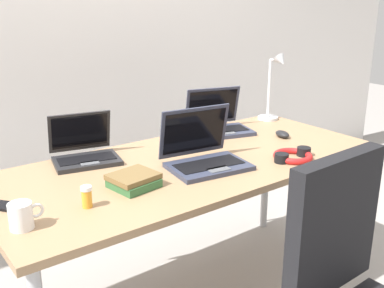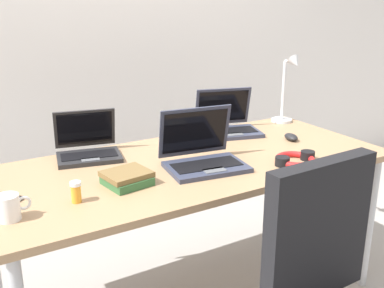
# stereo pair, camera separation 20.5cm
# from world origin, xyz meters

# --- Properties ---
(wall_back) EXTENTS (6.00, 0.13, 2.60)m
(wall_back) POSITION_xyz_m (-0.00, 1.10, 1.30)
(wall_back) COLOR silver
(wall_back) RESTS_ON ground_plane
(desk) EXTENTS (1.80, 0.80, 0.74)m
(desk) POSITION_xyz_m (0.00, 0.00, 0.68)
(desk) COLOR #9E7A56
(desk) RESTS_ON ground_plane
(desk_lamp) EXTENTS (0.12, 0.18, 0.40)m
(desk_lamp) POSITION_xyz_m (0.80, 0.28, 0.94)
(desk_lamp) COLOR silver
(desk_lamp) RESTS_ON desk
(laptop_back_left) EXTENTS (0.37, 0.32, 0.25)m
(laptop_back_left) POSITION_xyz_m (0.01, -0.08, 0.79)
(laptop_back_left) COLOR #33384C
(laptop_back_left) RESTS_ON desk
(laptop_center) EXTENTS (0.37, 0.34, 0.23)m
(laptop_center) POSITION_xyz_m (0.40, 0.29, 0.79)
(laptop_center) COLOR #33384C
(laptop_center) RESTS_ON desk
(laptop_front_left) EXTENTS (0.33, 0.31, 0.21)m
(laptop_front_left) POSITION_xyz_m (-0.38, 0.29, 0.78)
(laptop_front_left) COLOR #232326
(laptop_front_left) RESTS_ON desk
(computer_mouse) EXTENTS (0.08, 0.11, 0.03)m
(computer_mouse) POSITION_xyz_m (0.60, 0.01, 0.76)
(computer_mouse) COLOR black
(computer_mouse) RESTS_ON desk
(cell_phone) EXTENTS (0.13, 0.15, 0.01)m
(cell_phone) POSITION_xyz_m (-0.80, -0.00, 0.74)
(cell_phone) COLOR black
(cell_phone) RESTS_ON desk
(headphones) EXTENTS (0.21, 0.18, 0.04)m
(headphones) POSITION_xyz_m (0.38, -0.25, 0.76)
(headphones) COLOR red
(headphones) RESTS_ON desk
(pill_bottle) EXTENTS (0.04, 0.04, 0.08)m
(pill_bottle) POSITION_xyz_m (-0.58, -0.16, 0.78)
(pill_bottle) COLOR gold
(pill_bottle) RESTS_ON desk
(book_stack) EXTENTS (0.19, 0.18, 0.05)m
(book_stack) POSITION_xyz_m (-0.36, -0.10, 0.77)
(book_stack) COLOR #336638
(book_stack) RESTS_ON desk
(coffee_mug) EXTENTS (0.11, 0.08, 0.09)m
(coffee_mug) POSITION_xyz_m (-0.81, -0.18, 0.78)
(coffee_mug) COLOR white
(coffee_mug) RESTS_ON desk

